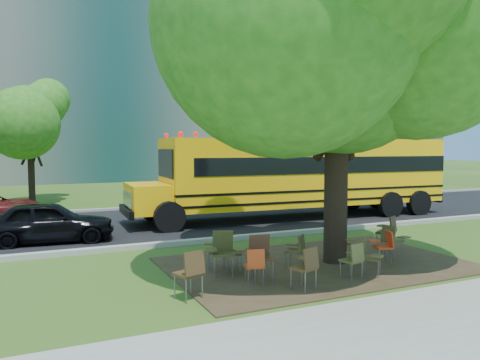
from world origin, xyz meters
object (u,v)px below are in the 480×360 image
school_bus (305,172)px  chair_0 (191,269)px  chair_4 (354,257)px  chair_11 (297,248)px  chair_5 (369,254)px  chair_8 (219,247)px  chair_6 (384,244)px  chair_2 (307,264)px  chair_7 (392,238)px  chair_9 (222,249)px  chair_10 (231,250)px  black_car (48,222)px  chair_3 (260,253)px  main_tree (338,16)px  chair_1 (256,263)px  chair_12 (341,239)px  chair_13 (388,229)px

school_bus → chair_0: size_ratio=13.90×
chair_4 → chair_11: bearing=104.2°
chair_5 → chair_8: size_ratio=0.95×
chair_6 → chair_4: bearing=135.9°
chair_2 → chair_7: chair_2 is taller
chair_11 → chair_9: bearing=133.3°
chair_7 → chair_10: (-4.16, 0.57, -0.04)m
chair_2 → black_car: bearing=101.4°
chair_3 → chair_2: bearing=130.0°
chair_2 → chair_8: size_ratio=1.03×
main_tree → chair_4: 5.55m
chair_10 → chair_11: (1.47, -0.44, 0.01)m
main_tree → chair_1: main_tree is taller
chair_5 → chair_12: (0.31, 1.41, 0.06)m
chair_5 → chair_2: bearing=-33.2°
main_tree → chair_8: bearing=167.7°
school_bus → chair_5: 8.67m
main_tree → school_bus: bearing=63.1°
chair_8 → chair_5: bearing=-107.2°
chair_5 → chair_13: bearing=178.2°
school_bus → chair_2: bearing=-119.9°
chair_11 → chair_7: bearing=-43.7°
chair_5 → chair_11: bearing=-91.6°
school_bus → chair_12: school_bus is taller
chair_1 → chair_5: 2.53m
chair_13 → chair_7: bearing=-157.8°
chair_6 → chair_12: (-0.79, 0.64, 0.07)m
chair_8 → school_bus: bearing=-27.0°
main_tree → chair_3: main_tree is taller
chair_7 → chair_9: size_ratio=0.88×
main_tree → school_bus: (3.31, 6.53, -4.05)m
chair_13 → black_car: 9.62m
chair_2 → main_tree: bearing=20.6°
chair_9 → chair_0: bearing=68.2°
chair_12 → chair_13: (1.94, 0.50, 0.01)m
chair_4 → chair_8: (-2.24, 1.99, 0.03)m
chair_13 → chair_6: bearing=-166.4°
chair_5 → chair_6: size_ratio=1.01×
chair_4 → chair_8: bearing=127.4°
chair_5 → chair_9: chair_9 is taller
chair_11 → chair_1: bearing=167.5°
main_tree → chair_10: 5.97m
chair_12 → chair_1: bearing=-32.0°
chair_9 → chair_3: bearing=148.0°
chair_5 → chair_13: chair_13 is taller
chair_6 → chair_10: 3.73m
chair_7 → chair_10: size_ratio=1.08×
chair_1 → chair_2: 1.03m
chair_9 → chair_10: chair_9 is taller
chair_10 → chair_11: bearing=82.4°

